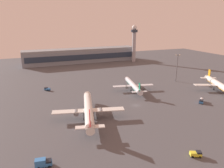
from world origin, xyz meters
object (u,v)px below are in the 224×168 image
airplane_taxiway_distant (219,85)px  apron_light_east (177,66)px  airplane_terminal_side (89,110)px  airplane_near_gate (133,85)px  fuel_truck (201,101)px  control_tower (134,41)px  catering_truck (43,163)px  cargo_loader (196,154)px  baggage_tractor (47,89)px

airplane_taxiway_distant → apron_light_east: bearing=-46.1°
airplane_terminal_side → apron_light_east: 95.57m
airplane_near_gate → fuel_truck: airplane_near_gate is taller
control_tower → catering_truck: bearing=-126.1°
fuel_truck → apron_light_east: apron_light_east is taller
airplane_taxiway_distant → apron_light_east: 35.41m
cargo_loader → apron_light_east: apron_light_east is taller
airplane_terminal_side → baggage_tractor: 57.32m
fuel_truck → cargo_loader: 59.53m
fuel_truck → catering_truck: bearing=62.1°
control_tower → catering_truck: control_tower is taller
catering_truck → apron_light_east: 133.20m
baggage_tractor → apron_light_east: apron_light_east is taller
control_tower → cargo_loader: control_tower is taller
control_tower → apron_light_east: size_ratio=1.93×
apron_light_east → catering_truck: bearing=-147.1°
baggage_tractor → catering_truck: bearing=-140.5°
airplane_terminal_side → cargo_loader: airplane_terminal_side is taller
control_tower → cargo_loader: size_ratio=9.45×
catering_truck → baggage_tractor: (10.48, 86.75, -0.40)m
airplane_terminal_side → catering_truck: 40.51m
airplane_terminal_side → catering_truck: size_ratio=7.86×
baggage_tractor → cargo_loader: bearing=-111.1°
catering_truck → airplane_terminal_side: bearing=148.1°
airplane_taxiway_distant → catering_truck: airplane_taxiway_distant is taller
cargo_loader → apron_light_east: bearing=170.1°
airplane_near_gate → apron_light_east: size_ratio=1.67×
airplane_near_gate → baggage_tractor: 61.64m
cargo_loader → apron_light_east: size_ratio=0.20×
airplane_taxiway_distant → airplane_terminal_side: bearing=27.8°
cargo_loader → airplane_near_gate: bearing=-166.8°
airplane_near_gate → baggage_tractor: (-57.39, 22.36, -2.48)m
airplane_near_gate → apron_light_east: 45.20m
airplane_terminal_side → apron_light_east: (86.10, 40.61, 8.43)m
airplane_near_gate → apron_light_east: bearing=22.2°
airplane_near_gate → catering_truck: bearing=-124.4°
fuel_truck → baggage_tractor: bearing=11.1°
cargo_loader → apron_light_east: 105.87m
control_tower → catering_truck: 207.13m
cargo_loader → airplane_terminal_side: bearing=-125.6°
fuel_truck → apron_light_east: 49.72m
airplane_taxiway_distant → airplane_near_gate: airplane_taxiway_distant is taller
airplane_near_gate → catering_truck: airplane_near_gate is taller
cargo_loader → control_tower: bearing=-176.7°
catering_truck → fuel_truck: bearing=112.5°
baggage_tractor → airplane_near_gate: bearing=-64.9°
airplane_terminal_side → airplane_near_gate: (42.55, 32.90, -0.89)m
control_tower → airplane_taxiway_distant: (2.39, -126.22, -20.48)m
airplane_terminal_side → airplane_near_gate: 53.79m
control_tower → fuel_truck: control_tower is taller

